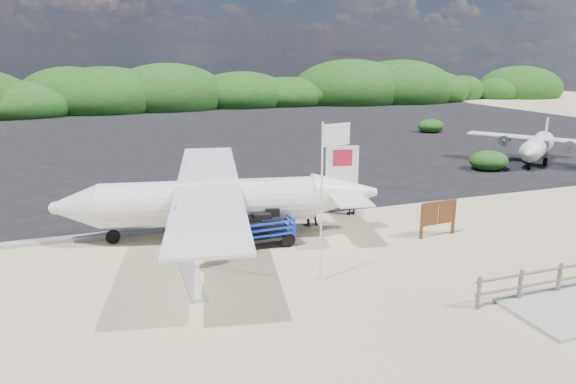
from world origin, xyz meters
The scene contains 14 objects.
ground centered at (0.00, 0.00, 0.00)m, with size 160.00×160.00×0.00m, color beige.
asphalt_apron centered at (0.00, 30.00, 0.00)m, with size 90.00×50.00×0.04m, color #B2B2B2, non-canonical shape.
lagoon centered at (-9.00, 1.50, 0.00)m, with size 9.00×7.00×0.40m, color #B2B2B2, non-canonical shape.
walkway_pad centered at (5.50, -6.00, 0.00)m, with size 3.50×2.50×0.10m, color #B2B2B2, non-canonical shape.
vegetation_band centered at (0.00, 55.00, 0.00)m, with size 124.00×8.00×4.40m, color #B2B2B2, non-canonical shape.
fence centered at (6.00, -5.00, 0.00)m, with size 6.40×2.00×1.10m, color #B2B2B2, non-canonical shape.
baggage_cart centered at (-1.46, 1.99, 0.00)m, with size 2.60×1.48×1.30m, color #0E32D6, non-canonical shape.
flagpole centered at (-0.54, -1.71, 0.00)m, with size 1.04×0.43×5.18m, color white, non-canonical shape.
signboard centered at (5.57, 0.62, 0.00)m, with size 1.83×0.17×1.51m, color brown, non-canonical shape.
crew_a centered at (-0.79, 3.40, 0.94)m, with size 0.68×0.45×1.87m, color #132347.
crew_b centered at (1.18, 3.65, 0.88)m, with size 0.86×0.67×1.77m, color #132347.
crew_c centered at (3.61, 4.39, 0.76)m, with size 0.89×0.37×1.51m, color #132347.
aircraft_large centered at (16.43, 18.24, 0.00)m, with size 15.27×15.27×4.58m, color #B2B2B2, non-canonical shape.
aircraft_small centered at (-6.00, 36.47, 0.00)m, with size 7.48×7.48×2.69m, color #B2B2B2, non-canonical shape.
Camera 1 is at (-6.63, -15.87, 7.13)m, focal length 32.00 mm.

